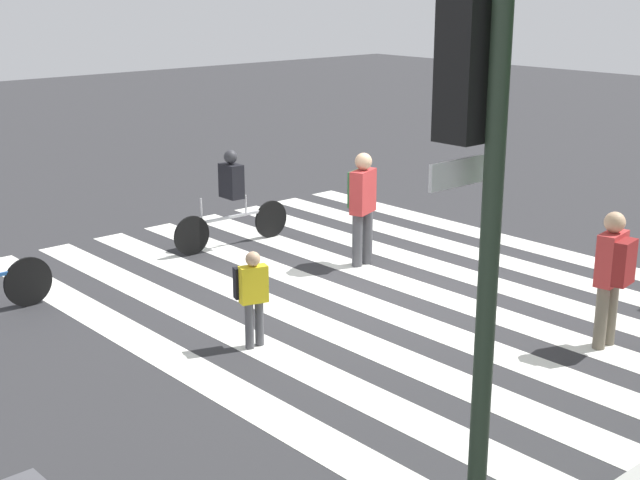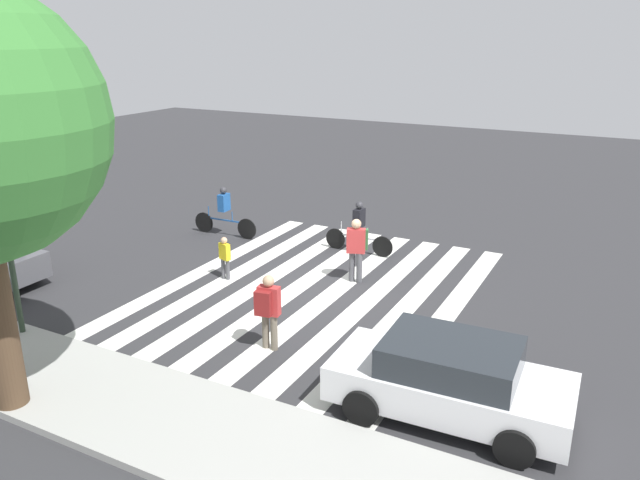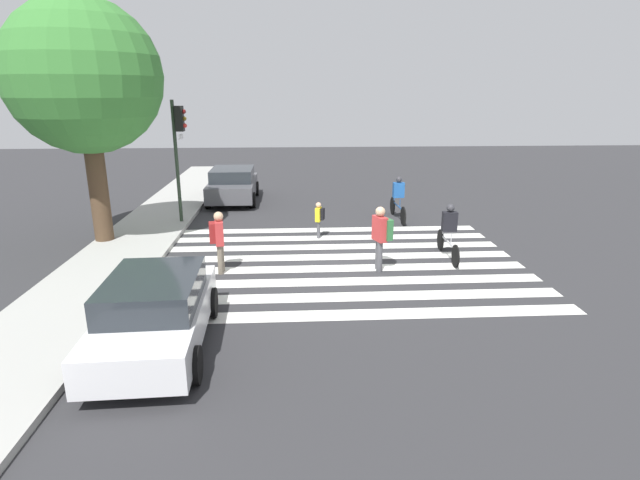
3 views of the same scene
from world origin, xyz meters
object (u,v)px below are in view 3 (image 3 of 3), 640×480
object	(u,v)px
pedestrian_adult_tall_backpack	(218,237)
cyclist_far_lane	(398,197)
traffic_light	(179,139)
car_parked_far_curb	(233,185)
pedestrian_adult_yellow_jacket	(381,234)
pedestrian_adult_blue_shirt	(319,217)
cyclist_near_curb	(449,229)
car_parked_silver_sedan	(156,312)
street_tree	(84,78)

from	to	relation	value
pedestrian_adult_tall_backpack	cyclist_far_lane	bearing A→B (deg)	123.63
traffic_light	car_parked_far_curb	bearing A→B (deg)	-18.44
pedestrian_adult_yellow_jacket	car_parked_far_curb	xyz separation A→B (m)	(8.98, 4.87, -0.28)
pedestrian_adult_yellow_jacket	pedestrian_adult_blue_shirt	distance (m)	3.52
cyclist_far_lane	car_parked_far_curb	size ratio (longest dim) A/B	0.57
pedestrian_adult_yellow_jacket	cyclist_far_lane	bearing A→B (deg)	-35.88
cyclist_near_curb	pedestrian_adult_tall_backpack	bearing A→B (deg)	98.86
cyclist_near_curb	car_parked_silver_sedan	bearing A→B (deg)	126.28
street_tree	car_parked_far_curb	distance (m)	8.13
street_tree	pedestrian_adult_yellow_jacket	distance (m)	9.56
pedestrian_adult_blue_shirt	car_parked_far_curb	xyz separation A→B (m)	(5.79, 3.42, 0.05)
pedestrian_adult_blue_shirt	traffic_light	bearing A→B (deg)	85.61
traffic_light	car_parked_silver_sedan	bearing A→B (deg)	-171.73
car_parked_far_curb	pedestrian_adult_yellow_jacket	bearing A→B (deg)	-152.19
street_tree	car_parked_silver_sedan	distance (m)	8.71
pedestrian_adult_yellow_jacket	cyclist_near_curb	xyz separation A→B (m)	(0.89, -2.10, -0.15)
car_parked_silver_sedan	street_tree	bearing A→B (deg)	24.06
car_parked_silver_sedan	traffic_light	bearing A→B (deg)	6.11
street_tree	pedestrian_adult_tall_backpack	world-z (taller)	street_tree
car_parked_silver_sedan	car_parked_far_curb	xyz separation A→B (m)	(12.91, 0.02, 0.02)
traffic_light	pedestrian_adult_tall_backpack	bearing A→B (deg)	-159.18
pedestrian_adult_yellow_jacket	pedestrian_adult_blue_shirt	world-z (taller)	pedestrian_adult_yellow_jacket
pedestrian_adult_yellow_jacket	car_parked_far_curb	bearing A→B (deg)	8.95
car_parked_silver_sedan	cyclist_near_curb	bearing A→B (deg)	-57.37
traffic_light	pedestrian_adult_tall_backpack	world-z (taller)	traffic_light
pedestrian_adult_tall_backpack	cyclist_near_curb	size ratio (longest dim) A/B	0.75
pedestrian_adult_yellow_jacket	car_parked_far_curb	world-z (taller)	pedestrian_adult_yellow_jacket
traffic_light	car_parked_silver_sedan	world-z (taller)	traffic_light
traffic_light	pedestrian_adult_yellow_jacket	distance (m)	8.25
cyclist_far_lane	pedestrian_adult_blue_shirt	bearing A→B (deg)	124.19
pedestrian_adult_tall_backpack	cyclist_near_curb	xyz separation A→B (m)	(0.82, -6.35, -0.10)
pedestrian_adult_tall_backpack	traffic_light	bearing A→B (deg)	-168.01
pedestrian_adult_tall_backpack	cyclist_far_lane	world-z (taller)	pedestrian_adult_tall_backpack
pedestrian_adult_yellow_jacket	cyclist_near_curb	world-z (taller)	pedestrian_adult_yellow_jacket
pedestrian_adult_yellow_jacket	cyclist_far_lane	xyz separation A→B (m)	(5.42, -1.59, -0.15)
pedestrian_adult_blue_shirt	cyclist_far_lane	xyz separation A→B (m)	(2.23, -3.04, 0.17)
pedestrian_adult_tall_backpack	car_parked_far_curb	world-z (taller)	pedestrian_adult_tall_backpack
car_parked_far_curb	cyclist_near_curb	bearing A→B (deg)	-139.92
pedestrian_adult_blue_shirt	car_parked_far_curb	distance (m)	6.72
pedestrian_adult_blue_shirt	car_parked_silver_sedan	bearing A→B (deg)	172.11
pedestrian_adult_tall_backpack	cyclist_near_curb	distance (m)	6.40
cyclist_near_curb	traffic_light	bearing A→B (deg)	64.52
cyclist_near_curb	cyclist_far_lane	xyz separation A→B (m)	(4.53, 0.51, 0.00)
pedestrian_adult_blue_shirt	car_parked_silver_sedan	xyz separation A→B (m)	(-7.13, 3.40, 0.03)
pedestrian_adult_tall_backpack	car_parked_silver_sedan	bearing A→B (deg)	-17.32
pedestrian_adult_tall_backpack	street_tree	bearing A→B (deg)	-134.29
cyclist_near_curb	car_parked_silver_sedan	distance (m)	8.46
pedestrian_adult_tall_backpack	pedestrian_adult_yellow_jacket	bearing A→B (deg)	80.22
street_tree	cyclist_near_curb	distance (m)	11.27
cyclist_far_lane	car_parked_far_curb	bearing A→B (deg)	59.13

